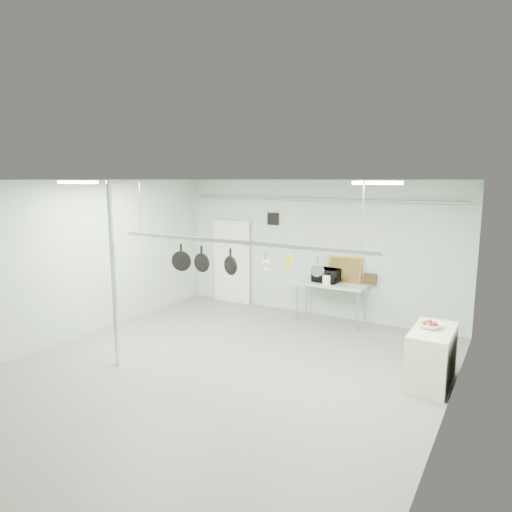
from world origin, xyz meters
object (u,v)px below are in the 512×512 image
Objects in this scene: skillet_right at (230,261)px; prep_table at (331,286)px; pot_rack at (236,240)px; microwave at (326,275)px; chrome_pole at (113,275)px; side_cabinet at (431,357)px; skillet_mid at (202,259)px; skillet_left at (181,258)px; coffee_canister at (327,279)px; fruit_bowl at (430,325)px.

prep_table is at bearing 99.18° from skillet_right.
pot_rack is at bearing -96.91° from prep_table.
chrome_pole is at bearing 68.24° from microwave.
side_cabinet is 4.07m from skillet_mid.
skillet_left is (-4.11, -1.10, 1.39)m from side_cabinet.
pot_rack is at bearing -159.55° from side_cabinet.
microwave is at bearing 168.01° from prep_table.
skillet_right is at bearing 88.97° from microwave.
microwave reaches higher than prep_table.
side_cabinet is 2.11× the size of microwave.
side_cabinet is at bearing -4.15° from skillet_left.
coffee_canister is at bearing 142.04° from side_cabinet.
skillet_left and skillet_right have the same top height.
prep_table is at bearing 75.68° from skillet_mid.
chrome_pole reaches higher than side_cabinet.
skillet_right reaches higher than microwave.
prep_table is at bearing 83.09° from pot_rack.
prep_table is 3.39m from side_cabinet.
skillet_mid is (-0.70, 0.00, -0.37)m from pot_rack.
coffee_canister is at bearing 99.43° from skillet_right.
microwave is at bearing 47.70° from skillet_left.
microwave is 3.42m from fruit_bowl.
skillet_mid is 0.60m from skillet_right.
skillet_mid is at bearing -108.81° from coffee_canister.
coffee_canister is at bearing 44.95° from skillet_left.
chrome_pole is 2.00× the size of prep_table.
prep_table is 3.57× the size of skillet_mid.
pot_rack is at bearing -19.14° from skillet_left.
skillet_mid is (-3.60, -1.14, 0.92)m from fruit_bowl.
skillet_left is 1.12× the size of skillet_right.
microwave is at bearing 85.43° from pot_rack.
skillet_left and skillet_mid have the same top height.
coffee_canister is 3.27m from skillet_right.
chrome_pole is 1.52m from skillet_mid.
microwave is (-0.13, 0.03, 0.23)m from prep_table.
chrome_pole is at bearing -148.66° from skillet_left.
skillet_right is (-0.51, -3.30, 1.03)m from prep_table.
pot_rack reaches higher than side_cabinet.
skillet_right is at bearing 26.65° from chrome_pole.
skillet_right is at bearing -160.21° from side_cabinet.
skillet_left is at bearing -115.91° from coffee_canister.
microwave is 2.58× the size of coffee_canister.
pot_rack is at bearing -158.55° from fruit_bowl.
pot_rack is 3.36m from fruit_bowl.
pot_rack reaches higher than fruit_bowl.
microwave is 1.15× the size of skillet_left.
skillet_left is (-4.05, -1.14, 0.89)m from fruit_bowl.
skillet_mid is (-1.06, -3.12, 0.85)m from coffee_canister.
skillet_mid is at bearing -108.51° from prep_table.
side_cabinet is 2.72× the size of skillet_right.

